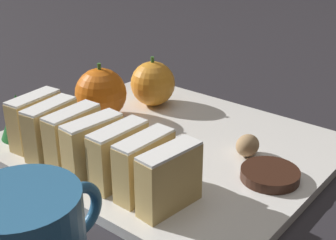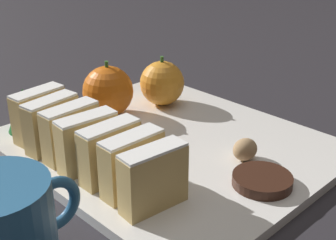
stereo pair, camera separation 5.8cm
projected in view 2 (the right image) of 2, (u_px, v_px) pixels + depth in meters
ground_plane at (168, 150)px, 0.60m from camera, size 6.00×6.00×0.00m
serving_platter at (168, 146)px, 0.60m from camera, size 0.33×0.38×0.01m
stollen_slice_front at (153, 178)px, 0.45m from camera, size 0.07×0.03×0.06m
stollen_slice_second at (132, 164)px, 0.48m from camera, size 0.07×0.03×0.06m
stollen_slice_third at (110, 152)px, 0.50m from camera, size 0.07×0.03×0.06m
stollen_slice_fourth at (88, 143)px, 0.52m from camera, size 0.07×0.03×0.06m
stollen_slice_fifth at (71, 132)px, 0.54m from camera, size 0.07×0.03×0.06m
stollen_slice_sixth at (52, 124)px, 0.56m from camera, size 0.07×0.03×0.06m
stollen_slice_back at (39, 114)px, 0.59m from camera, size 0.07×0.03×0.06m
orange_near at (162, 83)px, 0.69m from camera, size 0.07×0.07×0.07m
orange_far at (110, 91)px, 0.66m from camera, size 0.07×0.07×0.08m
walnut at (245, 149)px, 0.55m from camera, size 0.03×0.03×0.03m
chocolate_cookie at (265, 179)px, 0.50m from camera, size 0.06×0.06×0.01m
evergreen_sprig at (25, 109)px, 0.61m from camera, size 0.05×0.05×0.06m
coffee_mug at (1, 234)px, 0.37m from camera, size 0.12×0.09×0.09m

